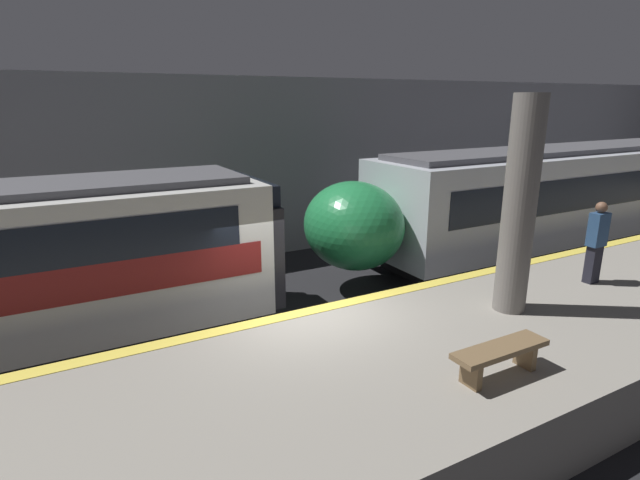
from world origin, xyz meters
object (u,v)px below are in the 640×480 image
Objects in this scene: person_waiting at (596,241)px; train_modern at (572,196)px; platform_bench at (500,354)px; support_pillar_near at (519,207)px.

train_modern is at bearing 38.39° from person_waiting.
platform_bench is at bearing -159.90° from person_waiting.
person_waiting is (2.60, 0.13, -0.99)m from support_pillar_near.
support_pillar_near reaches higher than train_modern.
support_pillar_near is 2.95m from platform_bench.
support_pillar_near is at bearing -151.08° from train_modern.
support_pillar_near is 9.28m from train_modern.
person_waiting is 1.14× the size of platform_bench.
train_modern is at bearing 28.92° from support_pillar_near.
train_modern is at bearing 30.86° from platform_bench.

